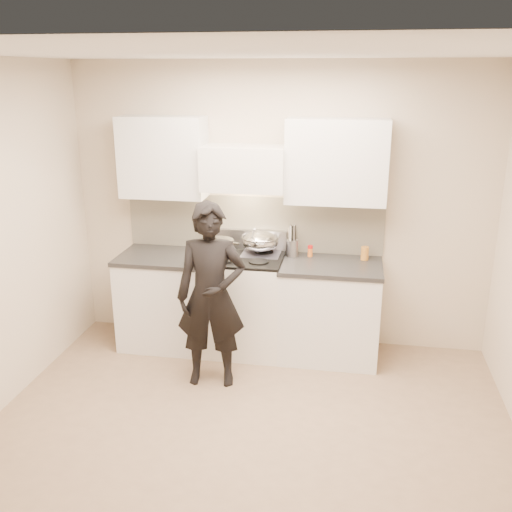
% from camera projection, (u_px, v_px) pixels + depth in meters
% --- Properties ---
extents(ground_plane, '(4.00, 4.00, 0.00)m').
position_uv_depth(ground_plane, '(246.00, 438.00, 4.23)').
color(ground_plane, '#8C7257').
extents(room_shell, '(4.04, 3.54, 2.70)m').
position_uv_depth(room_shell, '(246.00, 216.00, 4.09)').
color(room_shell, '#C6B599').
rests_on(room_shell, ground).
extents(stove, '(0.76, 0.65, 0.96)m').
position_uv_depth(stove, '(243.00, 303.00, 5.46)').
color(stove, silver).
rests_on(stove, ground).
extents(counter_right, '(0.92, 0.67, 0.92)m').
position_uv_depth(counter_right, '(330.00, 310.00, 5.33)').
color(counter_right, silver).
rests_on(counter_right, ground).
extents(counter_left, '(0.82, 0.67, 0.92)m').
position_uv_depth(counter_left, '(165.00, 299.00, 5.59)').
color(counter_left, silver).
rests_on(counter_left, ground).
extents(wok, '(0.37, 0.45, 0.29)m').
position_uv_depth(wok, '(260.00, 241.00, 5.40)').
color(wok, silver).
rests_on(wok, stove).
extents(stock_pot, '(0.38, 0.30, 0.18)m').
position_uv_depth(stock_pot, '(219.00, 249.00, 5.18)').
color(stock_pot, silver).
rests_on(stock_pot, stove).
extents(utensil_crock, '(0.11, 0.11, 0.30)m').
position_uv_depth(utensil_crock, '(292.00, 247.00, 5.37)').
color(utensil_crock, '#A7A7AC').
rests_on(utensil_crock, counter_right).
extents(spice_jar, '(0.05, 0.05, 0.11)m').
position_uv_depth(spice_jar, '(310.00, 251.00, 5.38)').
color(spice_jar, orange).
rests_on(spice_jar, counter_right).
extents(oil_glass, '(0.07, 0.07, 0.12)m').
position_uv_depth(oil_glass, '(365.00, 253.00, 5.28)').
color(oil_glass, '#C47B29').
rests_on(oil_glass, counter_right).
extents(person, '(0.63, 0.46, 1.60)m').
position_uv_depth(person, '(211.00, 296.00, 4.77)').
color(person, black).
rests_on(person, ground).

